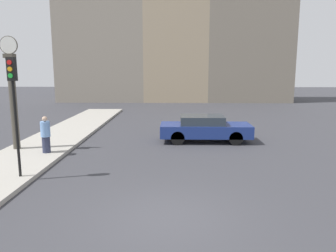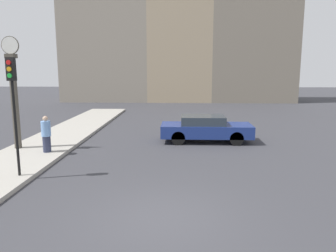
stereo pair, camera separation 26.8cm
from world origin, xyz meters
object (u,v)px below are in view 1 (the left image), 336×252
object	(u,v)px
sedan_car	(205,128)
traffic_light_near	(14,93)
street_clock	(13,95)
pedestrian_blue_stripe	(46,135)

from	to	relation	value
sedan_car	traffic_light_near	xyz separation A→B (m)	(-6.82, -6.23, 2.29)
street_clock	pedestrian_blue_stripe	bearing A→B (deg)	-22.27
sedan_car	pedestrian_blue_stripe	xyz separation A→B (m)	(-7.17, -3.02, 0.22)
pedestrian_blue_stripe	street_clock	bearing A→B (deg)	157.73
sedan_car	traffic_light_near	distance (m)	9.51
traffic_light_near	street_clock	bearing A→B (deg)	117.18
sedan_car	street_clock	xyz separation A→B (m)	(-8.81, -2.35, 1.91)
traffic_light_near	sedan_car	bearing A→B (deg)	42.40
traffic_light_near	pedestrian_blue_stripe	bearing A→B (deg)	96.22
street_clock	traffic_light_near	bearing A→B (deg)	-62.82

